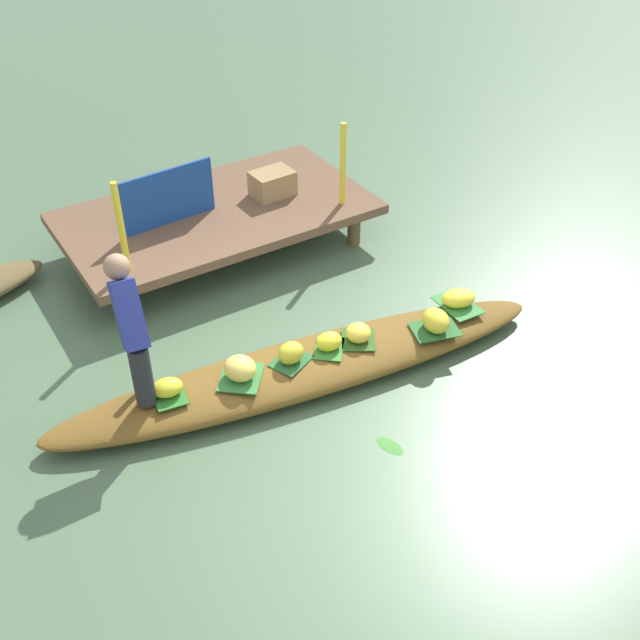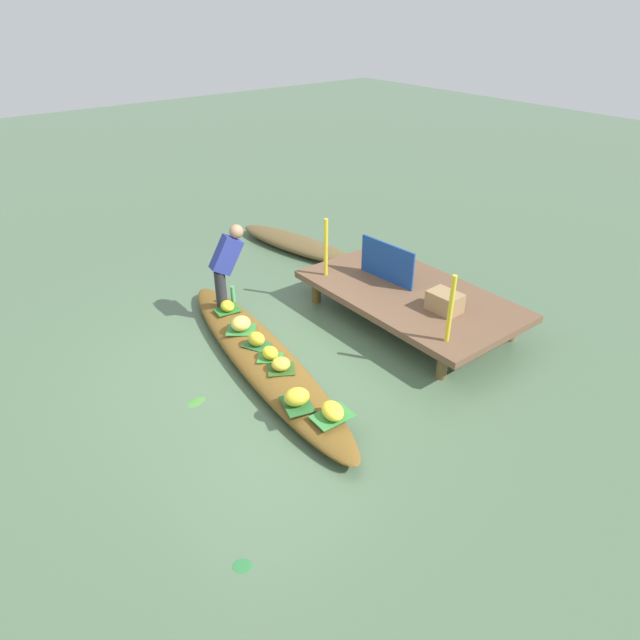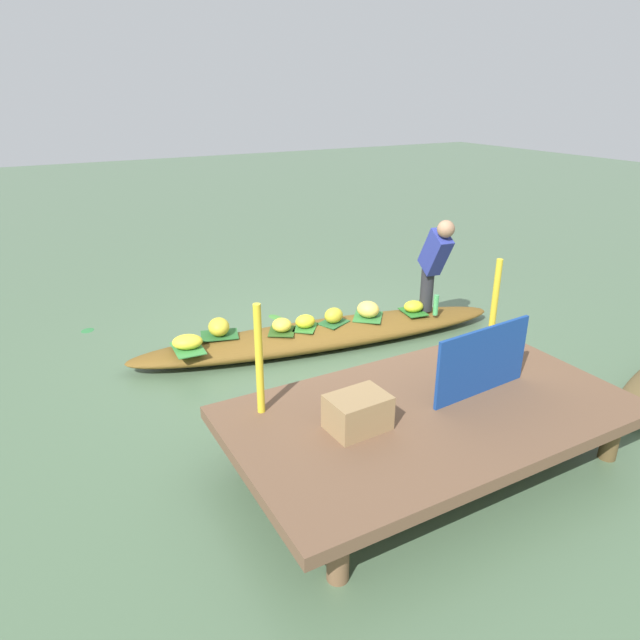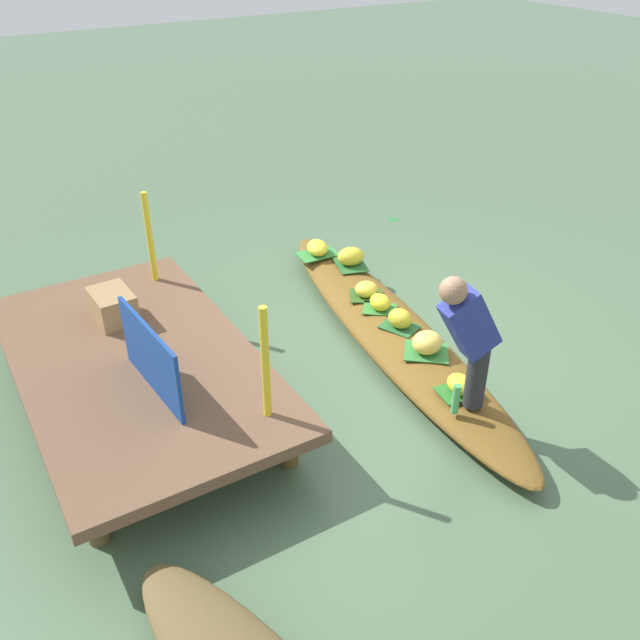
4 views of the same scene
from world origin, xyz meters
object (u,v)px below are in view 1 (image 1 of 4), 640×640
(vendor_boat, at_px, (305,368))
(produce_crate, at_px, (272,183))
(banana_bunch_0, at_px, (167,388))
(banana_bunch_4, at_px, (329,342))
(vendor_person, at_px, (131,325))
(banana_bunch_3, at_px, (291,353))
(banana_bunch_6, at_px, (358,333))
(market_banner, at_px, (169,197))
(water_bottle, at_px, (136,376))
(banana_bunch_1, at_px, (436,321))
(banana_bunch_5, at_px, (458,298))
(banana_bunch_2, at_px, (240,368))

(vendor_boat, distance_m, produce_crate, 2.56)
(vendor_boat, xyz_separation_m, banana_bunch_0, (-1.17, 0.18, 0.20))
(banana_bunch_4, distance_m, vendor_person, 1.70)
(banana_bunch_3, bearing_deg, banana_bunch_6, -5.51)
(vendor_boat, xyz_separation_m, vendor_person, (-1.33, 0.31, 0.81))
(banana_bunch_6, bearing_deg, banana_bunch_0, 172.07)
(banana_bunch_0, distance_m, banana_bunch_4, 1.41)
(market_banner, bearing_deg, water_bottle, -125.15)
(banana_bunch_0, height_order, banana_bunch_1, banana_bunch_1)
(vendor_boat, xyz_separation_m, banana_bunch_1, (1.17, -0.30, 0.23))
(banana_bunch_5, bearing_deg, banana_bunch_2, 175.42)
(banana_bunch_0, distance_m, banana_bunch_5, 2.76)
(vendor_boat, bearing_deg, banana_bunch_6, 2.24)
(market_banner, distance_m, produce_crate, 1.18)
(vendor_person, bearing_deg, banana_bunch_1, -13.75)
(vendor_person, bearing_deg, banana_bunch_5, -8.51)
(water_bottle, relative_size, market_banner, 0.25)
(vendor_boat, height_order, banana_bunch_4, banana_bunch_4)
(banana_bunch_2, distance_m, banana_bunch_4, 0.82)
(vendor_boat, xyz_separation_m, banana_bunch_5, (1.58, -0.12, 0.20))
(market_banner, bearing_deg, banana_bunch_2, -104.50)
(banana_bunch_6, bearing_deg, produce_crate, 78.21)
(banana_bunch_4, relative_size, water_bottle, 0.91)
(banana_bunch_5, distance_m, produce_crate, 2.51)
(vendor_boat, height_order, banana_bunch_1, banana_bunch_1)
(banana_bunch_0, relative_size, vendor_person, 0.21)
(banana_bunch_1, bearing_deg, banana_bunch_5, 23.13)
(banana_bunch_2, xyz_separation_m, market_banner, (0.42, 2.30, 0.41))
(banana_bunch_0, distance_m, banana_bunch_6, 1.69)
(banana_bunch_6, bearing_deg, market_banner, 105.71)
(banana_bunch_5, bearing_deg, vendor_person, 171.49)
(produce_crate, bearing_deg, banana_bunch_4, -108.38)
(banana_bunch_0, distance_m, produce_crate, 3.05)
(banana_bunch_0, height_order, banana_bunch_3, banana_bunch_3)
(vendor_person, distance_m, market_banner, 2.35)
(banana_bunch_2, xyz_separation_m, water_bottle, (-0.76, 0.33, 0.03))
(banana_bunch_4, distance_m, banana_bunch_5, 1.35)
(banana_bunch_3, bearing_deg, banana_bunch_0, 170.59)
(banana_bunch_6, xyz_separation_m, produce_crate, (0.49, 2.36, 0.27))
(banana_bunch_2, distance_m, market_banner, 2.37)
(banana_bunch_0, xyz_separation_m, banana_bunch_5, (2.75, -0.30, 0.01))
(banana_bunch_2, relative_size, banana_bunch_6, 1.20)
(banana_bunch_4, bearing_deg, produce_crate, 71.62)
(banana_bunch_1, xyz_separation_m, banana_bunch_2, (-1.75, 0.35, -0.00))
(vendor_person, bearing_deg, banana_bunch_0, -39.95)
(banana_bunch_3, height_order, market_banner, market_banner)
(vendor_person, bearing_deg, banana_bunch_3, -14.32)
(market_banner, relative_size, produce_crate, 2.28)
(vendor_boat, relative_size, market_banner, 4.47)
(water_bottle, bearing_deg, banana_bunch_4, -14.32)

